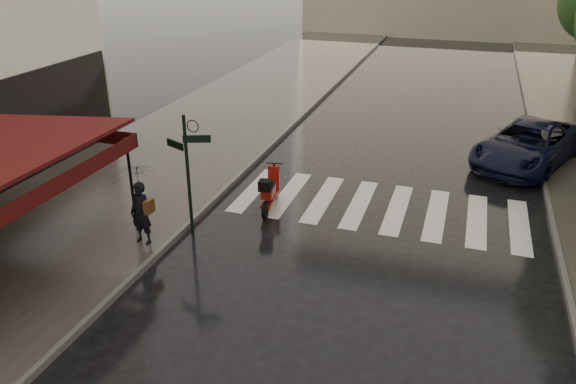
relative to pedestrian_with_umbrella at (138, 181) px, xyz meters
The scene contains 9 objects.
ground 3.34m from the pedestrian_with_umbrella, 45.96° to the right, with size 120.00×120.00×0.00m, color black.
sidewalk_near 10.38m from the pedestrian_with_umbrella, 104.14° to the left, with size 6.00×60.00×0.12m, color #38332D.
curb_near 10.08m from the pedestrian_with_umbrella, 86.85° to the left, with size 0.12×60.00×0.16m, color #595651.
curb_far 13.81m from the pedestrian_with_umbrella, 46.44° to the left, with size 0.12×60.00×0.16m, color #595651.
crosswalk 6.57m from the pedestrian_with_umbrella, 38.36° to the left, with size 7.85×3.20×0.01m.
signpost 1.24m from the pedestrian_with_umbrella, 49.30° to the left, with size 1.17×0.29×3.10m.
pedestrian_with_umbrella is the anchor object (origin of this frame).
scooter 3.78m from the pedestrian_with_umbrella, 52.80° to the left, with size 0.55×1.71×1.12m.
parked_car 12.49m from the pedestrian_with_umbrella, 43.71° to the left, with size 2.30×5.00×1.39m, color black.
Camera 1 is at (4.96, -8.06, 6.81)m, focal length 35.00 mm.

